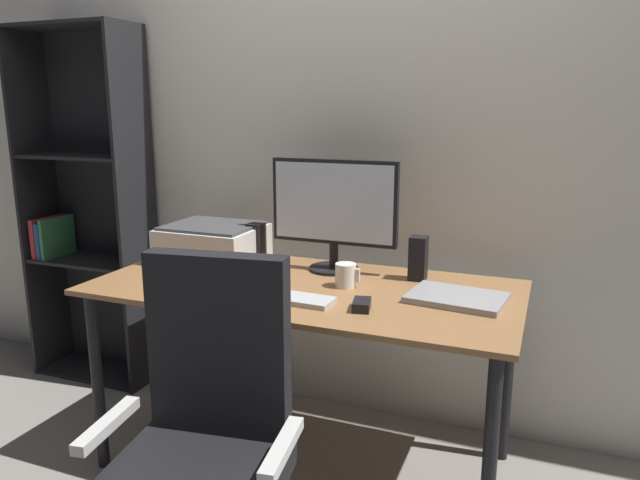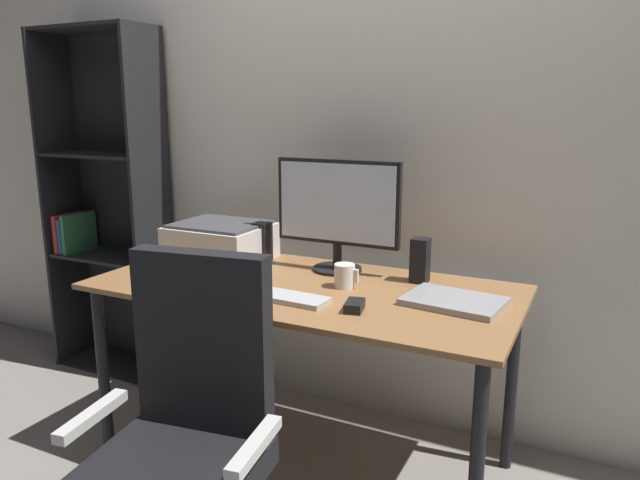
# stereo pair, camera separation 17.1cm
# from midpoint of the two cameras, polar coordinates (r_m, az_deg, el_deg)

# --- Properties ---
(ground_plane) EXTENTS (12.00, 12.00, 0.00)m
(ground_plane) POSITION_cam_midpoint_polar(r_m,az_deg,el_deg) (2.55, -3.47, -20.45)
(ground_plane) COLOR gray
(back_wall) EXTENTS (6.40, 0.10, 2.60)m
(back_wall) POSITION_cam_midpoint_polar(r_m,az_deg,el_deg) (2.64, 1.29, 10.67)
(back_wall) COLOR silver
(back_wall) RESTS_ON ground
(desk) EXTENTS (1.58, 0.76, 0.74)m
(desk) POSITION_cam_midpoint_polar(r_m,az_deg,el_deg) (2.26, -3.70, -6.30)
(desk) COLOR olive
(desk) RESTS_ON ground
(monitor) EXTENTS (0.52, 0.20, 0.45)m
(monitor) POSITION_cam_midpoint_polar(r_m,az_deg,el_deg) (2.37, -0.72, 3.06)
(monitor) COLOR black
(monitor) RESTS_ON desk
(keyboard) EXTENTS (0.29, 0.12, 0.02)m
(keyboard) POSITION_cam_midpoint_polar(r_m,az_deg,el_deg) (2.06, -5.04, -5.63)
(keyboard) COLOR #B7BABC
(keyboard) RESTS_ON desk
(mouse) EXTENTS (0.07, 0.11, 0.03)m
(mouse) POSITION_cam_midpoint_polar(r_m,az_deg,el_deg) (1.97, 1.53, -6.27)
(mouse) COLOR black
(mouse) RESTS_ON desk
(coffee_mug) EXTENTS (0.09, 0.08, 0.09)m
(coffee_mug) POSITION_cam_midpoint_polar(r_m,az_deg,el_deg) (2.20, 0.27, -3.42)
(coffee_mug) COLOR white
(coffee_mug) RESTS_ON desk
(laptop) EXTENTS (0.34, 0.27, 0.02)m
(laptop) POSITION_cam_midpoint_polar(r_m,az_deg,el_deg) (2.09, 10.72, -5.50)
(laptop) COLOR #99999E
(laptop) RESTS_ON desk
(speaker_left) EXTENTS (0.06, 0.07, 0.17)m
(speaker_left) POSITION_cam_midpoint_polar(r_m,az_deg,el_deg) (2.55, -8.06, -0.30)
(speaker_left) COLOR black
(speaker_left) RESTS_ON desk
(speaker_right) EXTENTS (0.06, 0.07, 0.17)m
(speaker_right) POSITION_cam_midpoint_polar(r_m,az_deg,el_deg) (2.30, 7.31, -1.77)
(speaker_right) COLOR black
(speaker_right) RESTS_ON desk
(printer) EXTENTS (0.40, 0.34, 0.16)m
(printer) POSITION_cam_midpoint_polar(r_m,az_deg,el_deg) (2.61, -12.08, -0.30)
(printer) COLOR silver
(printer) RESTS_ON desk
(office_chair) EXTENTS (0.55, 0.54, 1.01)m
(office_chair) POSITION_cam_midpoint_polar(r_m,az_deg,el_deg) (1.74, -14.15, -20.34)
(office_chair) COLOR silver
(office_chair) RESTS_ON ground
(bookshelf) EXTENTS (0.64, 0.28, 1.77)m
(bookshelf) POSITION_cam_midpoint_polar(r_m,az_deg,el_deg) (3.28, -22.63, 2.63)
(bookshelf) COLOR black
(bookshelf) RESTS_ON ground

